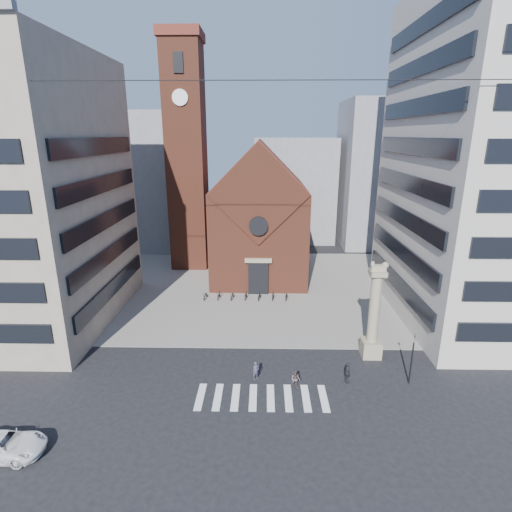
{
  "coord_description": "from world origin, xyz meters",
  "views": [
    {
      "loc": [
        0.62,
        -28.06,
        18.59
      ],
      "look_at": [
        -0.1,
        8.0,
        7.55
      ],
      "focal_mm": 28.0,
      "sensor_mm": 36.0,
      "label": 1
    }
  ],
  "objects_px": {
    "pedestrian_2": "(347,373)",
    "scooter_0": "(205,296)",
    "white_car": "(3,445)",
    "pedestrian_1": "(296,379)",
    "pedestrian_0": "(256,371)",
    "lion_column": "(373,320)",
    "traffic_light": "(412,357)"
  },
  "relations": [
    {
      "from": "pedestrian_0",
      "to": "pedestrian_1",
      "type": "xyz_separation_m",
      "value": [
        3.03,
        -1.12,
        0.01
      ]
    },
    {
      "from": "white_car",
      "to": "pedestrian_0",
      "type": "relative_size",
      "value": 3.23
    },
    {
      "from": "traffic_light",
      "to": "scooter_0",
      "type": "relative_size",
      "value": 2.66
    },
    {
      "from": "scooter_0",
      "to": "lion_column",
      "type": "bearing_deg",
      "value": -29.62
    },
    {
      "from": "traffic_light",
      "to": "white_car",
      "type": "relative_size",
      "value": 0.86
    },
    {
      "from": "lion_column",
      "to": "pedestrian_1",
      "type": "relative_size",
      "value": 5.58
    },
    {
      "from": "traffic_light",
      "to": "pedestrian_0",
      "type": "bearing_deg",
      "value": 178.62
    },
    {
      "from": "pedestrian_0",
      "to": "pedestrian_1",
      "type": "bearing_deg",
      "value": -47.12
    },
    {
      "from": "pedestrian_1",
      "to": "pedestrian_2",
      "type": "bearing_deg",
      "value": 30.41
    },
    {
      "from": "white_car",
      "to": "pedestrian_2",
      "type": "height_order",
      "value": "pedestrian_2"
    },
    {
      "from": "traffic_light",
      "to": "pedestrian_2",
      "type": "relative_size",
      "value": 2.54
    },
    {
      "from": "pedestrian_2",
      "to": "lion_column",
      "type": "bearing_deg",
      "value": -48.65
    },
    {
      "from": "pedestrian_1",
      "to": "scooter_0",
      "type": "xyz_separation_m",
      "value": [
        -9.28,
        16.98,
        -0.3
      ]
    },
    {
      "from": "pedestrian_2",
      "to": "scooter_0",
      "type": "height_order",
      "value": "pedestrian_2"
    },
    {
      "from": "scooter_0",
      "to": "pedestrian_0",
      "type": "bearing_deg",
      "value": -61.22
    },
    {
      "from": "pedestrian_0",
      "to": "pedestrian_1",
      "type": "relative_size",
      "value": 0.99
    },
    {
      "from": "traffic_light",
      "to": "pedestrian_1",
      "type": "height_order",
      "value": "traffic_light"
    },
    {
      "from": "white_car",
      "to": "pedestrian_1",
      "type": "relative_size",
      "value": 3.2
    },
    {
      "from": "scooter_0",
      "to": "pedestrian_1",
      "type": "bearing_deg",
      "value": -54.07
    },
    {
      "from": "pedestrian_0",
      "to": "pedestrian_2",
      "type": "relative_size",
      "value": 0.91
    },
    {
      "from": "white_car",
      "to": "pedestrian_0",
      "type": "height_order",
      "value": "pedestrian_0"
    },
    {
      "from": "white_car",
      "to": "pedestrian_0",
      "type": "xyz_separation_m",
      "value": [
        15.07,
        8.1,
        0.08
      ]
    },
    {
      "from": "lion_column",
      "to": "scooter_0",
      "type": "distance_m",
      "value": 20.46
    },
    {
      "from": "pedestrian_0",
      "to": "scooter_0",
      "type": "bearing_deg",
      "value": 84.68
    },
    {
      "from": "traffic_light",
      "to": "pedestrian_2",
      "type": "height_order",
      "value": "traffic_light"
    },
    {
      "from": "lion_column",
      "to": "pedestrian_2",
      "type": "bearing_deg",
      "value": -125.41
    },
    {
      "from": "traffic_light",
      "to": "white_car",
      "type": "height_order",
      "value": "traffic_light"
    },
    {
      "from": "scooter_0",
      "to": "white_car",
      "type": "bearing_deg",
      "value": -102.93
    },
    {
      "from": "lion_column",
      "to": "pedestrian_0",
      "type": "distance_m",
      "value": 10.95
    },
    {
      "from": "pedestrian_0",
      "to": "lion_column",
      "type": "bearing_deg",
      "value": -6.36
    },
    {
      "from": "white_car",
      "to": "pedestrian_1",
      "type": "xyz_separation_m",
      "value": [
        18.1,
        6.98,
        0.09
      ]
    },
    {
      "from": "pedestrian_2",
      "to": "white_car",
      "type": "bearing_deg",
      "value": 96.16
    }
  ]
}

